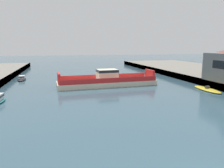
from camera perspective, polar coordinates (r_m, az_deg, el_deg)
chain_ferry at (r=48.27m, az=-1.34°, el=0.96°), size 23.17×7.31×3.76m
moored_boat_near_right at (r=61.18m, az=-23.67°, el=1.43°), size 2.36×6.36×1.14m
moored_boat_mid_left at (r=47.43m, az=24.78°, el=-1.31°), size 2.98×8.16×0.89m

